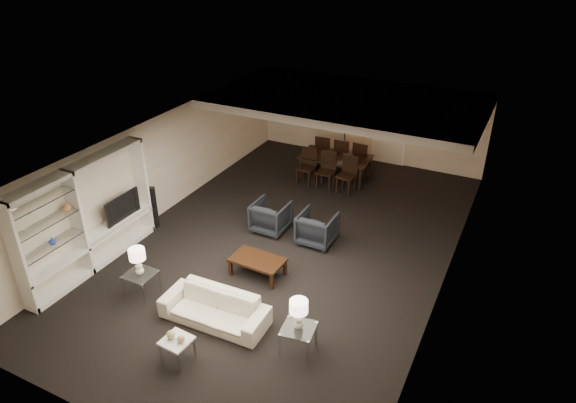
# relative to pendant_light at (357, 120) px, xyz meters

# --- Properties ---
(floor) EXTENTS (11.00, 11.00, 0.00)m
(floor) POSITION_rel_pendant_light_xyz_m (-0.30, -3.50, -1.92)
(floor) COLOR black
(floor) RESTS_ON ground
(ceiling) EXTENTS (7.00, 11.00, 0.02)m
(ceiling) POSITION_rel_pendant_light_xyz_m (-0.30, -3.50, 0.58)
(ceiling) COLOR silver
(ceiling) RESTS_ON ground
(wall_back) EXTENTS (7.00, 0.02, 2.50)m
(wall_back) POSITION_rel_pendant_light_xyz_m (-0.30, 2.00, -0.67)
(wall_back) COLOR beige
(wall_back) RESTS_ON ground
(wall_front) EXTENTS (7.00, 0.02, 2.50)m
(wall_front) POSITION_rel_pendant_light_xyz_m (-0.30, -9.00, -0.67)
(wall_front) COLOR beige
(wall_front) RESTS_ON ground
(wall_left) EXTENTS (0.02, 11.00, 2.50)m
(wall_left) POSITION_rel_pendant_light_xyz_m (-3.80, -3.50, -0.67)
(wall_left) COLOR beige
(wall_left) RESTS_ON ground
(wall_right) EXTENTS (0.02, 11.00, 2.50)m
(wall_right) POSITION_rel_pendant_light_xyz_m (3.20, -3.50, -0.67)
(wall_right) COLOR beige
(wall_right) RESTS_ON ground
(ceiling_soffit) EXTENTS (7.00, 4.00, 0.20)m
(ceiling_soffit) POSITION_rel_pendant_light_xyz_m (-0.30, 0.00, 0.48)
(ceiling_soffit) COLOR silver
(ceiling_soffit) RESTS_ON ceiling
(curtains) EXTENTS (1.50, 0.12, 2.40)m
(curtains) POSITION_rel_pendant_light_xyz_m (-1.20, 1.92, -0.72)
(curtains) COLOR beige
(curtains) RESTS_ON wall_back
(door) EXTENTS (0.90, 0.05, 2.10)m
(door) POSITION_rel_pendant_light_xyz_m (0.40, 1.97, -0.87)
(door) COLOR silver
(door) RESTS_ON wall_back
(painting) EXTENTS (0.95, 0.04, 0.65)m
(painting) POSITION_rel_pendant_light_xyz_m (1.80, 1.96, -0.37)
(painting) COLOR #142D38
(painting) RESTS_ON wall_back
(media_unit) EXTENTS (0.38, 3.40, 2.35)m
(media_unit) POSITION_rel_pendant_light_xyz_m (-3.61, -6.10, -0.74)
(media_unit) COLOR white
(media_unit) RESTS_ON wall_left
(pendant_light) EXTENTS (0.52, 0.52, 0.24)m
(pendant_light) POSITION_rel_pendant_light_xyz_m (0.00, 0.00, 0.00)
(pendant_light) COLOR #D8591E
(pendant_light) RESTS_ON ceiling_soffit
(sofa) EXTENTS (2.02, 0.83, 0.58)m
(sofa) POSITION_rel_pendant_light_xyz_m (-0.34, -6.45, -1.63)
(sofa) COLOR beige
(sofa) RESTS_ON floor
(coffee_table) EXTENTS (1.12, 0.68, 0.39)m
(coffee_table) POSITION_rel_pendant_light_xyz_m (-0.34, -4.85, -1.72)
(coffee_table) COLOR black
(coffee_table) RESTS_ON floor
(armchair_left) EXTENTS (0.80, 0.83, 0.74)m
(armchair_left) POSITION_rel_pendant_light_xyz_m (-0.94, -3.15, -1.55)
(armchair_left) COLOR black
(armchair_left) RESTS_ON floor
(armchair_right) EXTENTS (0.80, 0.82, 0.74)m
(armchair_right) POSITION_rel_pendant_light_xyz_m (0.26, -3.15, -1.55)
(armchair_right) COLOR black
(armchair_right) RESTS_ON floor
(side_table_left) EXTENTS (0.55, 0.55, 0.51)m
(side_table_left) POSITION_rel_pendant_light_xyz_m (-2.04, -6.45, -1.66)
(side_table_left) COLOR white
(side_table_left) RESTS_ON floor
(side_table_right) EXTENTS (0.61, 0.61, 0.51)m
(side_table_right) POSITION_rel_pendant_light_xyz_m (1.36, -6.45, -1.66)
(side_table_right) COLOR white
(side_table_right) RESTS_ON floor
(table_lamp_left) EXTENTS (0.32, 0.32, 0.57)m
(table_lamp_left) POSITION_rel_pendant_light_xyz_m (-2.04, -6.45, -1.12)
(table_lamp_left) COLOR #F1ECCB
(table_lamp_left) RESTS_ON side_table_left
(table_lamp_right) EXTENTS (0.32, 0.32, 0.57)m
(table_lamp_right) POSITION_rel_pendant_light_xyz_m (1.36, -6.45, -1.12)
(table_lamp_right) COLOR beige
(table_lamp_right) RESTS_ON side_table_right
(marble_table) EXTENTS (0.49, 0.49, 0.46)m
(marble_table) POSITION_rel_pendant_light_xyz_m (-0.34, -7.55, -1.69)
(marble_table) COLOR white
(marble_table) RESTS_ON floor
(gold_gourd_a) EXTENTS (0.15, 0.15, 0.15)m
(gold_gourd_a) POSITION_rel_pendant_light_xyz_m (-0.44, -7.55, -1.39)
(gold_gourd_a) COLOR #D3C170
(gold_gourd_a) RESTS_ON marble_table
(gold_gourd_b) EXTENTS (0.13, 0.13, 0.13)m
(gold_gourd_b) POSITION_rel_pendant_light_xyz_m (-0.24, -7.55, -1.40)
(gold_gourd_b) COLOR tan
(gold_gourd_b) RESTS_ON marble_table
(television) EXTENTS (0.99, 0.13, 0.57)m
(television) POSITION_rel_pendant_light_xyz_m (-3.58, -5.23, -0.89)
(television) COLOR black
(television) RESTS_ON media_unit
(vase_blue) EXTENTS (0.15, 0.15, 0.15)m
(vase_blue) POSITION_rel_pendant_light_xyz_m (-3.61, -7.00, -0.78)
(vase_blue) COLOR #2641A8
(vase_blue) RESTS_ON media_unit
(vase_amber) EXTENTS (0.16, 0.16, 0.17)m
(vase_amber) POSITION_rel_pendant_light_xyz_m (-3.61, -6.51, -0.28)
(vase_amber) COLOR #C88642
(vase_amber) RESTS_ON media_unit
(floor_speaker) EXTENTS (0.14, 0.14, 1.07)m
(floor_speaker) POSITION_rel_pendant_light_xyz_m (-3.50, -4.25, -1.39)
(floor_speaker) COLOR black
(floor_speaker) RESTS_ON floor
(dining_table) EXTENTS (2.01, 1.19, 0.69)m
(dining_table) POSITION_rel_pendant_light_xyz_m (-0.64, 0.16, -1.57)
(dining_table) COLOR black
(dining_table) RESTS_ON floor
(chair_nl) EXTENTS (0.49, 0.49, 1.02)m
(chair_nl) POSITION_rel_pendant_light_xyz_m (-1.24, -0.49, -1.41)
(chair_nl) COLOR black
(chair_nl) RESTS_ON floor
(chair_nm) EXTENTS (0.49, 0.49, 1.02)m
(chair_nm) POSITION_rel_pendant_light_xyz_m (-0.64, -0.49, -1.41)
(chair_nm) COLOR black
(chair_nm) RESTS_ON floor
(chair_nr) EXTENTS (0.53, 0.53, 1.02)m
(chair_nr) POSITION_rel_pendant_light_xyz_m (-0.04, -0.49, -1.41)
(chair_nr) COLOR black
(chair_nr) RESTS_ON floor
(chair_fl) EXTENTS (0.52, 0.52, 1.02)m
(chair_fl) POSITION_rel_pendant_light_xyz_m (-1.24, 0.81, -1.41)
(chair_fl) COLOR black
(chair_fl) RESTS_ON floor
(chair_fm) EXTENTS (0.51, 0.51, 1.02)m
(chair_fm) POSITION_rel_pendant_light_xyz_m (-0.64, 0.81, -1.41)
(chair_fm) COLOR black
(chair_fm) RESTS_ON floor
(chair_fr) EXTENTS (0.53, 0.53, 1.02)m
(chair_fr) POSITION_rel_pendant_light_xyz_m (-0.04, 0.81, -1.41)
(chair_fr) COLOR black
(chair_fr) RESTS_ON floor
(floor_lamp) EXTENTS (0.32, 0.32, 1.79)m
(floor_lamp) POSITION_rel_pendant_light_xyz_m (-0.90, 1.59, -1.02)
(floor_lamp) COLOR black
(floor_lamp) RESTS_ON floor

